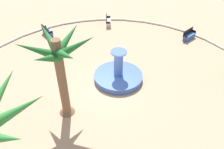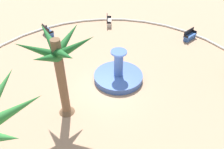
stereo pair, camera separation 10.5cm
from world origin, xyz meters
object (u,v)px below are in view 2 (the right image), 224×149
(palm_tree_by_curb, at_px, (59,62))
(bench_east, at_px, (48,32))
(fountain, at_px, (118,76))
(bench_southwest, at_px, (109,22))
(bench_west, at_px, (190,36))

(palm_tree_by_curb, height_order, bench_east, palm_tree_by_curb)
(fountain, relative_size, bench_east, 2.30)
(bench_east, height_order, bench_southwest, same)
(fountain, distance_m, bench_west, 9.46)
(fountain, bearing_deg, bench_southwest, -155.76)
(fountain, height_order, bench_west, fountain)
(bench_east, bearing_deg, palm_tree_by_curb, 37.66)
(bench_east, bearing_deg, bench_west, 105.53)
(bench_west, bearing_deg, bench_east, -74.47)
(fountain, height_order, bench_east, fountain)
(palm_tree_by_curb, bearing_deg, fountain, 154.31)
(fountain, distance_m, bench_east, 9.97)
(bench_west, bearing_deg, fountain, -29.33)
(bench_east, bearing_deg, bench_southwest, 130.20)
(fountain, distance_m, palm_tree_by_curb, 6.03)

